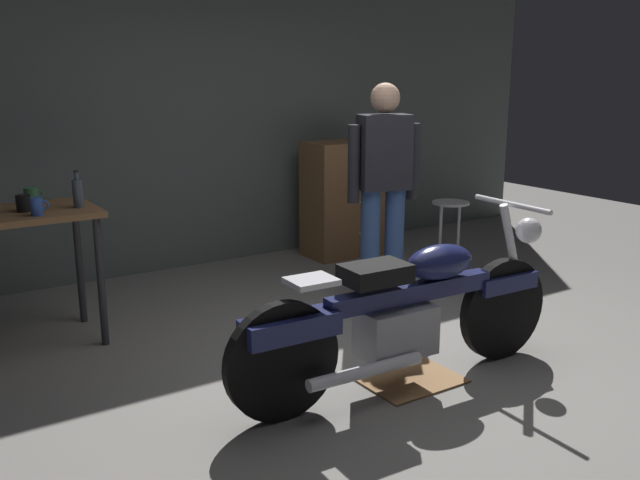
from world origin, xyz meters
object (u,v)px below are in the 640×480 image
object	(u,v)px
mug_green_speckled	(31,196)
mug_blue_enamel	(37,206)
shop_stool	(450,218)
bottle	(78,193)
wooden_dresser	(346,198)
person_standing	(383,183)
mug_black_matte	(24,203)
motorcycle	(406,311)

from	to	relation	value
mug_green_speckled	mug_blue_enamel	xyz separation A→B (m)	(-0.05, -0.43, 0.00)
shop_stool	bottle	xyz separation A→B (m)	(-3.12, 0.16, 0.50)
wooden_dresser	mug_green_speckled	distance (m)	3.03
mug_blue_enamel	bottle	xyz separation A→B (m)	(0.28, 0.12, 0.04)
person_standing	bottle	bearing A→B (deg)	4.85
person_standing	mug_black_matte	xyz separation A→B (m)	(-2.47, 0.49, 0.03)
motorcycle	mug_black_matte	distance (m)	2.46
wooden_dresser	shop_stool	bearing A→B (deg)	-69.34
shop_stool	mug_blue_enamel	distance (m)	3.42
motorcycle	shop_stool	distance (m)	2.37
motorcycle	mug_black_matte	xyz separation A→B (m)	(-1.64, 1.77, 0.50)
wooden_dresser	motorcycle	bearing A→B (deg)	-118.73
wooden_dresser	mug_blue_enamel	distance (m)	3.19
shop_stool	wooden_dresser	size ratio (longest dim) A/B	0.58
person_standing	wooden_dresser	world-z (taller)	person_standing
person_standing	mug_green_speckled	world-z (taller)	person_standing
person_standing	motorcycle	bearing A→B (deg)	73.17
motorcycle	wooden_dresser	distance (m)	2.94
person_standing	mug_blue_enamel	bearing A→B (deg)	8.81
bottle	shop_stool	bearing A→B (deg)	-3.00
wooden_dresser	mug_green_speckled	xyz separation A→B (m)	(-2.95, -0.55, 0.40)
motorcycle	mug_black_matte	size ratio (longest dim) A/B	17.71
motorcycle	shop_stool	bearing A→B (deg)	43.00
motorcycle	shop_stool	world-z (taller)	motorcycle
person_standing	mug_black_matte	distance (m)	2.52
mug_blue_enamel	bottle	world-z (taller)	bottle
motorcycle	mug_blue_enamel	bearing A→B (deg)	137.34
bottle	person_standing	bearing A→B (deg)	-11.37
mug_green_speckled	bottle	world-z (taller)	bottle
shop_stool	bottle	bearing A→B (deg)	177.00
mug_blue_enamel	mug_black_matte	bearing A→B (deg)	103.72
mug_black_matte	bottle	size ratio (longest dim) A/B	0.51
shop_stool	mug_black_matte	distance (m)	3.47
wooden_dresser	mug_black_matte	bearing A→B (deg)	-165.25
shop_stool	mug_black_matte	bearing A→B (deg)	176.27
shop_stool	mug_green_speckled	bearing A→B (deg)	171.93
mug_green_speckled	shop_stool	bearing A→B (deg)	-8.07
shop_stool	person_standing	bearing A→B (deg)	-164.43
motorcycle	mug_green_speckled	size ratio (longest dim) A/B	17.77
wooden_dresser	person_standing	bearing A→B (deg)	-114.08
person_standing	bottle	distance (m)	2.20
person_standing	shop_stool	xyz separation A→B (m)	(0.97, 0.27, -0.43)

